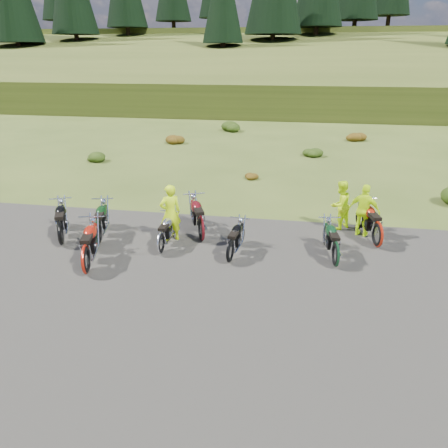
% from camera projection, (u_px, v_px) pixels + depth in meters
% --- Properties ---
extents(ground, '(300.00, 300.00, 0.00)m').
position_uv_depth(ground, '(224.00, 270.00, 11.93)').
color(ground, '#374918').
rests_on(ground, ground).
extents(gravel_pad, '(20.00, 12.00, 0.04)m').
position_uv_depth(gravel_pad, '(209.00, 309.00, 10.10)').
color(gravel_pad, black).
rests_on(gravel_pad, ground).
extents(hill_slope, '(300.00, 45.97, 9.37)m').
position_uv_depth(hill_slope, '(290.00, 97.00, 57.70)').
color(hill_slope, '#354316').
rests_on(hill_slope, ground).
extents(hill_plateau, '(300.00, 90.00, 9.17)m').
position_uv_depth(hill_plateau, '(298.00, 75.00, 112.63)').
color(hill_plateau, '#354316').
rests_on(hill_plateau, ground).
extents(shrub_1, '(1.03, 1.03, 0.61)m').
position_uv_depth(shrub_1, '(95.00, 156.00, 23.64)').
color(shrub_1, '#1B340D').
rests_on(shrub_1, ground).
extents(shrub_2, '(1.30, 1.30, 0.77)m').
position_uv_depth(shrub_2, '(174.00, 138.00, 27.99)').
color(shrub_2, '#5E2F0B').
rests_on(shrub_2, ground).
extents(shrub_3, '(1.56, 1.56, 0.92)m').
position_uv_depth(shrub_3, '(232.00, 125.00, 32.34)').
color(shrub_3, '#1B340D').
rests_on(shrub_3, ground).
extents(shrub_4, '(0.77, 0.77, 0.45)m').
position_uv_depth(shrub_4, '(250.00, 174.00, 20.33)').
color(shrub_4, '#5E2F0B').
rests_on(shrub_4, ground).
extents(shrub_5, '(1.03, 1.03, 0.61)m').
position_uv_depth(shrub_5, '(312.00, 151.00, 24.69)').
color(shrub_5, '#1B340D').
rests_on(shrub_5, ground).
extents(shrub_6, '(1.30, 1.30, 0.77)m').
position_uv_depth(shrub_6, '(356.00, 135.00, 29.04)').
color(shrub_6, '#5E2F0B').
rests_on(shrub_6, ground).
extents(motorcycle_0, '(1.59, 2.29, 1.15)m').
position_uv_depth(motorcycle_0, '(62.00, 245.00, 13.43)').
color(motorcycle_0, black).
rests_on(motorcycle_0, ground).
extents(motorcycle_1, '(1.33, 2.37, 1.18)m').
position_uv_depth(motorcycle_1, '(87.00, 274.00, 11.72)').
color(motorcycle_1, '#9A170B').
rests_on(motorcycle_1, ground).
extents(motorcycle_2, '(1.25, 2.27, 1.13)m').
position_uv_depth(motorcycle_2, '(99.00, 245.00, 13.45)').
color(motorcycle_2, black).
rests_on(motorcycle_2, ground).
extents(motorcycle_3, '(0.64, 1.87, 0.98)m').
position_uv_depth(motorcycle_3, '(161.00, 254.00, 12.87)').
color(motorcycle_3, '#9D9DA1').
rests_on(motorcycle_3, ground).
extents(motorcycle_4, '(1.59, 2.37, 1.18)m').
position_uv_depth(motorcycle_4, '(202.00, 241.00, 13.75)').
color(motorcycle_4, '#500D12').
rests_on(motorcycle_4, ground).
extents(motorcycle_5, '(0.83, 1.93, 0.98)m').
position_uv_depth(motorcycle_5, '(230.00, 263.00, 12.34)').
color(motorcycle_5, black).
rests_on(motorcycle_5, ground).
extents(motorcycle_6, '(1.23, 2.35, 1.18)m').
position_uv_depth(motorcycle_6, '(376.00, 247.00, 13.30)').
color(motorcycle_6, maroon).
rests_on(motorcycle_6, ground).
extents(motorcycle_7, '(0.96, 2.08, 1.05)m').
position_uv_depth(motorcycle_7, '(334.00, 267.00, 12.10)').
color(motorcycle_7, black).
rests_on(motorcycle_7, ground).
extents(person_middle, '(0.79, 0.72, 1.81)m').
position_uv_depth(person_middle, '(170.00, 214.00, 13.42)').
color(person_middle, '#B9E00B').
rests_on(person_middle, ground).
extents(person_right_a, '(1.00, 1.00, 1.64)m').
position_uv_depth(person_right_a, '(340.00, 206.00, 14.39)').
color(person_right_a, '#B9E00B').
rests_on(person_right_a, ground).
extents(person_right_b, '(1.07, 0.77, 1.69)m').
position_uv_depth(person_right_b, '(364.00, 211.00, 13.80)').
color(person_right_b, '#B9E00B').
rests_on(person_right_b, ground).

